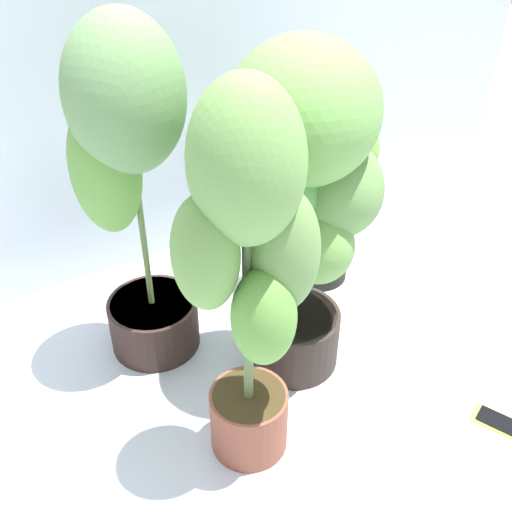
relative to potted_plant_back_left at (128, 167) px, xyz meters
The scene contains 6 objects.
ground_plane 0.82m from the potted_plant_back_left, 50.13° to the right, with size 8.00×8.00×0.00m, color silver.
potted_plant_back_left is the anchor object (origin of this frame).
potted_plant_back_right 0.67m from the potted_plant_back_left, ahead, with size 0.36×0.24×0.74m.
potted_plant_front_left 0.49m from the potted_plant_back_left, 82.44° to the right, with size 0.36×0.30×0.98m.
potted_plant_center 0.44m from the potted_plant_back_left, 40.68° to the right, with size 0.49×0.46×0.96m.
cell_phone 1.19m from the potted_plant_back_left, 49.65° to the right, with size 0.12×0.16×0.01m.
Camera 1 is at (-0.81, -0.93, 1.34)m, focal length 43.08 mm.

